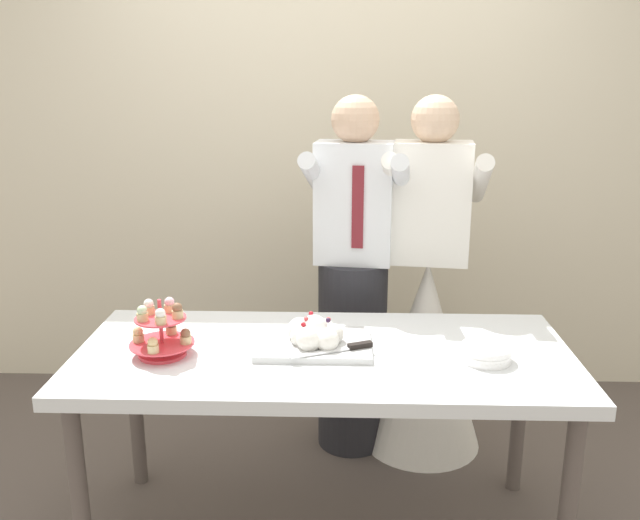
{
  "coord_description": "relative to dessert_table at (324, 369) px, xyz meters",
  "views": [
    {
      "loc": [
        0.06,
        -2.27,
        1.76
      ],
      "look_at": [
        -0.02,
        0.15,
        1.07
      ],
      "focal_mm": 37.82,
      "sensor_mm": 36.0,
      "label": 1
    }
  ],
  "objects": [
    {
      "name": "cupcake_stand",
      "position": [
        -0.58,
        -0.06,
        0.16
      ],
      "size": [
        0.23,
        0.23,
        0.21
      ],
      "color": "#D83F4C",
      "rests_on": "dessert_table"
    },
    {
      "name": "dessert_table",
      "position": [
        0.0,
        0.0,
        0.0
      ],
      "size": [
        1.8,
        0.8,
        0.78
      ],
      "color": "silver",
      "rests_on": "ground_plane"
    },
    {
      "name": "plate_stack",
      "position": [
        0.57,
        -0.07,
        0.1
      ],
      "size": [
        0.18,
        0.18,
        0.05
      ],
      "color": "white",
      "rests_on": "dessert_table"
    },
    {
      "name": "person_bride",
      "position": [
        0.46,
        0.69,
        -0.12
      ],
      "size": [
        0.56,
        0.56,
        1.66
      ],
      "color": "white",
      "rests_on": "ground_plane"
    },
    {
      "name": "person_groom",
      "position": [
        0.12,
        0.68,
        0.05
      ],
      "size": [
        0.51,
        0.54,
        1.66
      ],
      "color": "#232328",
      "rests_on": "ground_plane"
    },
    {
      "name": "rear_wall",
      "position": [
        0.0,
        1.43,
        0.75
      ],
      "size": [
        5.2,
        0.1,
        2.9
      ],
      "primitive_type": "cube",
      "color": "beige",
      "rests_on": "ground_plane"
    },
    {
      "name": "main_cake_tray",
      "position": [
        -0.04,
        0.03,
        0.12
      ],
      "size": [
        0.42,
        0.32,
        0.13
      ],
      "color": "silver",
      "rests_on": "dessert_table"
    }
  ]
}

